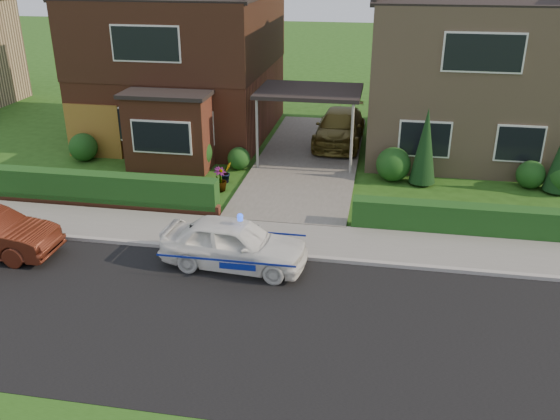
# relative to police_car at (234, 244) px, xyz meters

# --- Properties ---
(ground) EXTENTS (120.00, 120.00, 0.00)m
(ground) POSITION_rel_police_car_xyz_m (0.75, -2.40, -0.64)
(ground) COLOR #224B14
(ground) RESTS_ON ground
(road) EXTENTS (60.00, 6.00, 0.02)m
(road) POSITION_rel_police_car_xyz_m (0.75, -2.40, -0.64)
(road) COLOR black
(road) RESTS_ON ground
(kerb) EXTENTS (60.00, 0.16, 0.12)m
(kerb) POSITION_rel_police_car_xyz_m (0.75, 0.65, -0.58)
(kerb) COLOR #9E9993
(kerb) RESTS_ON ground
(sidewalk) EXTENTS (60.00, 2.00, 0.10)m
(sidewalk) POSITION_rel_police_car_xyz_m (0.75, 1.70, -0.59)
(sidewalk) COLOR slate
(sidewalk) RESTS_ON ground
(driveway) EXTENTS (3.80, 12.00, 0.12)m
(driveway) POSITION_rel_police_car_xyz_m (0.75, 8.60, -0.58)
(driveway) COLOR #666059
(driveway) RESTS_ON ground
(house_left) EXTENTS (7.50, 9.53, 7.25)m
(house_left) POSITION_rel_police_car_xyz_m (-5.03, 11.50, 3.17)
(house_left) COLOR brown
(house_left) RESTS_ON ground
(house_right) EXTENTS (7.50, 8.06, 7.25)m
(house_right) POSITION_rel_police_car_xyz_m (6.55, 11.59, 3.02)
(house_right) COLOR #A08162
(house_right) RESTS_ON ground
(carport_link) EXTENTS (3.80, 3.00, 2.77)m
(carport_link) POSITION_rel_police_car_xyz_m (0.75, 8.55, 2.02)
(carport_link) COLOR black
(carport_link) RESTS_ON ground
(garage_door) EXTENTS (2.20, 0.10, 2.10)m
(garage_door) POSITION_rel_police_car_xyz_m (-7.50, 7.56, 0.41)
(garage_door) COLOR brown
(garage_door) RESTS_ON ground
(dwarf_wall) EXTENTS (7.70, 0.25, 0.36)m
(dwarf_wall) POSITION_rel_police_car_xyz_m (-5.05, 2.90, -0.46)
(dwarf_wall) COLOR brown
(dwarf_wall) RESTS_ON ground
(hedge_left) EXTENTS (7.50, 0.55, 0.90)m
(hedge_left) POSITION_rel_police_car_xyz_m (-5.05, 3.05, -0.64)
(hedge_left) COLOR #133C16
(hedge_left) RESTS_ON ground
(hedge_right) EXTENTS (7.50, 0.55, 0.80)m
(hedge_right) POSITION_rel_police_car_xyz_m (6.55, 2.95, -0.64)
(hedge_right) COLOR #133C16
(hedge_right) RESTS_ON ground
(shrub_left_far) EXTENTS (1.08, 1.08, 1.08)m
(shrub_left_far) POSITION_rel_police_car_xyz_m (-7.75, 7.10, -0.10)
(shrub_left_far) COLOR #133C16
(shrub_left_far) RESTS_ON ground
(shrub_left_mid) EXTENTS (1.32, 1.32, 1.32)m
(shrub_left_mid) POSITION_rel_police_car_xyz_m (-3.25, 6.90, 0.02)
(shrub_left_mid) COLOR #133C16
(shrub_left_mid) RESTS_ON ground
(shrub_left_near) EXTENTS (0.84, 0.84, 0.84)m
(shrub_left_near) POSITION_rel_police_car_xyz_m (-1.65, 7.20, -0.22)
(shrub_left_near) COLOR #133C16
(shrub_left_near) RESTS_ON ground
(shrub_right_near) EXTENTS (1.20, 1.20, 1.20)m
(shrub_right_near) POSITION_rel_police_car_xyz_m (3.95, 7.00, -0.04)
(shrub_right_near) COLOR #133C16
(shrub_right_near) RESTS_ON ground
(shrub_right_mid) EXTENTS (0.96, 0.96, 0.96)m
(shrub_right_mid) POSITION_rel_police_car_xyz_m (8.55, 7.10, -0.16)
(shrub_right_mid) COLOR #133C16
(shrub_right_mid) RESTS_ON ground
(conifer_a) EXTENTS (0.90, 0.90, 2.60)m
(conifer_a) POSITION_rel_police_car_xyz_m (4.95, 6.80, 0.66)
(conifer_a) COLOR black
(conifer_a) RESTS_ON ground
(police_car) EXTENTS (3.44, 3.85, 1.44)m
(police_car) POSITION_rel_police_car_xyz_m (0.00, 0.00, 0.00)
(police_car) COLOR white
(police_car) RESTS_ON ground
(driveway_car) EXTENTS (1.96, 4.59, 1.32)m
(driveway_car) POSITION_rel_police_car_xyz_m (1.75, 10.73, 0.14)
(driveway_car) COLOR brown
(driveway_car) RESTS_ON driveway
(potted_plant_a) EXTENTS (0.43, 0.30, 0.80)m
(potted_plant_a) POSITION_rel_police_car_xyz_m (-6.62, 3.60, -0.24)
(potted_plant_a) COLOR gray
(potted_plant_a) RESTS_ON ground
(potted_plant_b) EXTENTS (0.51, 0.50, 0.72)m
(potted_plant_b) POSITION_rel_police_car_xyz_m (-1.75, 5.77, -0.28)
(potted_plant_b) COLOR gray
(potted_plant_b) RESTS_ON ground
(potted_plant_c) EXTENTS (0.63, 0.63, 0.82)m
(potted_plant_c) POSITION_rel_police_car_xyz_m (-1.75, 4.94, -0.23)
(potted_plant_c) COLOR gray
(potted_plant_c) RESTS_ON ground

